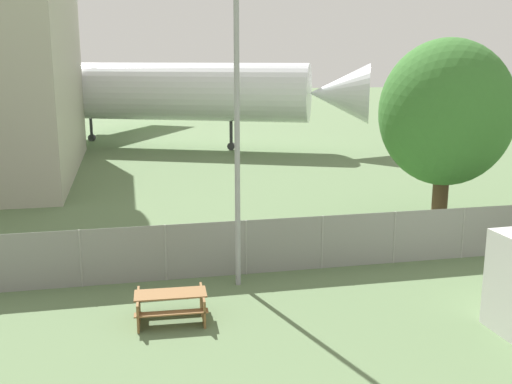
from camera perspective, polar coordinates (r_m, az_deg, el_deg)
The scene contains 5 objects.
perimeter_fence at distance 19.18m, azimuth -0.97°, elevation -5.30°, with size 56.07×0.07×1.80m.
airplane at distance 48.10m, azimuth -15.65°, elevation 9.21°, with size 40.75×32.89×12.71m.
picnic_bench_near_cabin at distance 16.28m, azimuth -8.12°, elevation -10.41°, with size 1.95×1.48×0.76m.
tree_left_of_cabin at distance 25.04m, azimuth 17.64°, elevation 7.18°, with size 5.27×5.27×7.58m.
light_mast at distance 17.39m, azimuth -1.83°, elevation 8.43°, with size 0.44×0.44×9.26m.
Camera 1 is at (-3.49, -6.53, 6.88)m, focal length 42.00 mm.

